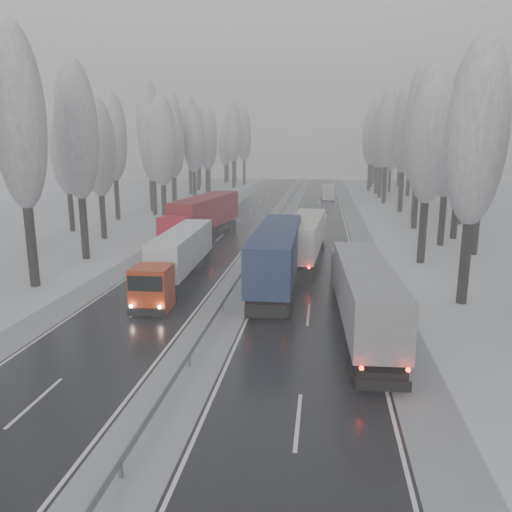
% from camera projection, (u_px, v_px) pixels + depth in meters
% --- Properties ---
extents(ground, '(260.00, 260.00, 0.00)m').
position_uv_depth(ground, '(162.00, 412.00, 19.28)').
color(ground, silver).
rests_on(ground, ground).
extents(carriageway_right, '(7.50, 200.00, 0.03)m').
position_uv_depth(carriageway_right, '(314.00, 252.00, 47.59)').
color(carriageway_right, black).
rests_on(carriageway_right, ground).
extents(carriageway_left, '(7.50, 200.00, 0.03)m').
position_uv_depth(carriageway_left, '(207.00, 249.00, 48.96)').
color(carriageway_left, black).
rests_on(carriageway_left, ground).
extents(median_slush, '(3.00, 200.00, 0.04)m').
position_uv_depth(median_slush, '(260.00, 251.00, 48.28)').
color(median_slush, gray).
rests_on(median_slush, ground).
extents(shoulder_right, '(2.40, 200.00, 0.04)m').
position_uv_depth(shoulder_right, '(367.00, 254.00, 46.94)').
color(shoulder_right, gray).
rests_on(shoulder_right, ground).
extents(shoulder_left, '(2.40, 200.00, 0.04)m').
position_uv_depth(shoulder_left, '(158.00, 248.00, 49.61)').
color(shoulder_left, gray).
rests_on(shoulder_left, ground).
extents(median_guardrail, '(0.12, 200.00, 0.76)m').
position_uv_depth(median_guardrail, '(260.00, 245.00, 48.14)').
color(median_guardrail, slate).
rests_on(median_guardrail, ground).
extents(tree_16, '(3.60, 3.60, 16.53)m').
position_uv_depth(tree_16, '(477.00, 134.00, 30.11)').
color(tree_16, black).
rests_on(tree_16, ground).
extents(tree_18, '(3.60, 3.60, 16.58)m').
position_uv_depth(tree_18, '(430.00, 137.00, 41.16)').
color(tree_18, black).
rests_on(tree_18, ground).
extents(tree_19, '(3.60, 3.60, 14.57)m').
position_uv_depth(tree_19, '(483.00, 152.00, 44.59)').
color(tree_19, black).
rests_on(tree_19, ground).
extents(tree_20, '(3.60, 3.60, 15.71)m').
position_uv_depth(tree_20, '(448.00, 144.00, 48.70)').
color(tree_20, black).
rests_on(tree_20, ground).
extents(tree_21, '(3.60, 3.60, 18.62)m').
position_uv_depth(tree_21, '(463.00, 125.00, 51.87)').
color(tree_21, black).
rests_on(tree_21, ground).
extents(tree_22, '(3.60, 3.60, 15.86)m').
position_uv_depth(tree_22, '(420.00, 143.00, 58.88)').
color(tree_22, black).
rests_on(tree_22, ground).
extents(tree_23, '(3.60, 3.60, 13.55)m').
position_uv_depth(tree_23, '(465.00, 155.00, 62.25)').
color(tree_23, black).
rests_on(tree_23, ground).
extents(tree_24, '(3.60, 3.60, 20.49)m').
position_uv_depth(tree_24, '(421.00, 119.00, 63.36)').
color(tree_24, black).
rests_on(tree_24, ground).
extents(tree_25, '(3.60, 3.60, 19.44)m').
position_uv_depth(tree_25, '(468.00, 125.00, 66.47)').
color(tree_25, black).
rests_on(tree_25, ground).
extents(tree_26, '(3.60, 3.60, 18.78)m').
position_uv_depth(tree_26, '(405.00, 130.00, 73.55)').
color(tree_26, black).
rests_on(tree_26, ground).
extents(tree_27, '(3.60, 3.60, 17.62)m').
position_uv_depth(tree_27, '(448.00, 136.00, 76.65)').
color(tree_27, black).
rests_on(tree_27, ground).
extents(tree_28, '(3.60, 3.60, 19.62)m').
position_uv_depth(tree_28, '(388.00, 128.00, 83.92)').
color(tree_28, black).
rests_on(tree_28, ground).
extents(tree_29, '(3.60, 3.60, 18.11)m').
position_uv_depth(tree_29, '(428.00, 135.00, 87.04)').
color(tree_29, black).
rests_on(tree_29, ground).
extents(tree_30, '(3.60, 3.60, 17.86)m').
position_uv_depth(tree_30, '(382.00, 136.00, 93.56)').
color(tree_30, black).
rests_on(tree_30, ground).
extents(tree_31, '(3.60, 3.60, 18.58)m').
position_uv_depth(tree_31, '(411.00, 134.00, 96.56)').
color(tree_31, black).
rests_on(tree_31, ground).
extents(tree_32, '(3.60, 3.60, 17.33)m').
position_uv_depth(tree_32, '(378.00, 138.00, 100.89)').
color(tree_32, black).
rests_on(tree_32, ground).
extents(tree_33, '(3.60, 3.60, 14.33)m').
position_uv_depth(tree_33, '(391.00, 148.00, 104.77)').
color(tree_33, black).
rests_on(tree_33, ground).
extents(tree_34, '(3.60, 3.60, 17.63)m').
position_uv_depth(tree_34, '(371.00, 138.00, 107.83)').
color(tree_34, black).
rests_on(tree_34, ground).
extents(tree_35, '(3.60, 3.60, 18.25)m').
position_uv_depth(tree_35, '(412.00, 136.00, 110.41)').
color(tree_35, black).
rests_on(tree_35, ground).
extents(tree_36, '(3.60, 3.60, 20.23)m').
position_uv_depth(tree_36, '(373.00, 131.00, 116.81)').
color(tree_36, black).
rests_on(tree_36, ground).
extents(tree_37, '(3.60, 3.60, 16.37)m').
position_uv_depth(tree_37, '(401.00, 142.00, 120.31)').
color(tree_37, black).
rests_on(tree_37, ground).
extents(tree_38, '(3.60, 3.60, 17.97)m').
position_uv_depth(tree_38, '(376.00, 138.00, 127.12)').
color(tree_38, black).
rests_on(tree_38, ground).
extents(tree_39, '(3.60, 3.60, 16.19)m').
position_uv_depth(tree_39, '(385.00, 143.00, 130.87)').
color(tree_39, black).
rests_on(tree_39, ground).
extents(tree_56, '(3.60, 3.60, 18.12)m').
position_uv_depth(tree_56, '(19.00, 120.00, 33.82)').
color(tree_56, black).
rests_on(tree_56, ground).
extents(tree_58, '(3.60, 3.60, 17.21)m').
position_uv_depth(tree_58, '(77.00, 132.00, 42.56)').
color(tree_58, black).
rests_on(tree_58, ground).
extents(tree_59, '(3.60, 3.60, 18.41)m').
position_uv_depth(tree_59, '(20.00, 125.00, 47.27)').
color(tree_59, black).
rests_on(tree_59, ground).
extents(tree_60, '(3.60, 3.60, 14.84)m').
position_uv_depth(tree_60, '(98.00, 149.00, 52.55)').
color(tree_60, black).
rests_on(tree_60, ground).
extents(tree_61, '(3.60, 3.60, 13.95)m').
position_uv_depth(tree_61, '(66.00, 154.00, 57.30)').
color(tree_61, black).
rests_on(tree_61, ground).
extents(tree_62, '(3.60, 3.60, 16.04)m').
position_uv_depth(tree_62, '(162.00, 142.00, 61.10)').
color(tree_62, black).
rests_on(tree_62, ground).
extents(tree_63, '(3.60, 3.60, 16.88)m').
position_uv_depth(tree_63, '(113.00, 138.00, 65.88)').
color(tree_63, black).
rests_on(tree_63, ground).
extents(tree_64, '(3.60, 3.60, 15.42)m').
position_uv_depth(tree_64, '(152.00, 145.00, 70.44)').
color(tree_64, black).
rests_on(tree_64, ground).
extents(tree_65, '(3.60, 3.60, 19.48)m').
position_uv_depth(tree_65, '(149.00, 127.00, 73.97)').
color(tree_65, black).
rests_on(tree_65, ground).
extents(tree_66, '(3.60, 3.60, 15.23)m').
position_uv_depth(tree_66, '(173.00, 146.00, 79.76)').
color(tree_66, black).
rests_on(tree_66, ground).
extents(tree_67, '(3.60, 3.60, 17.09)m').
position_uv_depth(tree_67, '(172.00, 138.00, 83.55)').
color(tree_67, black).
rests_on(tree_67, ground).
extents(tree_68, '(3.60, 3.60, 16.65)m').
position_uv_depth(tree_68, '(193.00, 140.00, 85.90)').
color(tree_68, black).
rests_on(tree_68, ground).
extents(tree_69, '(3.60, 3.60, 19.35)m').
position_uv_depth(tree_69, '(173.00, 131.00, 90.02)').
color(tree_69, black).
rests_on(tree_69, ground).
extents(tree_70, '(3.60, 3.60, 17.09)m').
position_uv_depth(tree_70, '(208.00, 139.00, 95.54)').
color(tree_70, black).
rests_on(tree_70, ground).
extents(tree_71, '(3.60, 3.60, 19.61)m').
position_uv_depth(tree_71, '(189.00, 131.00, 99.68)').
color(tree_71, black).
rests_on(tree_71, ground).
extents(tree_72, '(3.60, 3.60, 15.11)m').
position_uv_depth(tree_72, '(206.00, 146.00, 105.20)').
color(tree_72, black).
rests_on(tree_72, ground).
extents(tree_73, '(3.60, 3.60, 17.22)m').
position_uv_depth(tree_73, '(197.00, 139.00, 109.15)').
color(tree_73, black).
rests_on(tree_73, ground).
extents(tree_74, '(3.60, 3.60, 19.68)m').
position_uv_depth(tree_74, '(233.00, 132.00, 114.49)').
color(tree_74, black).
rests_on(tree_74, ground).
extents(tree_75, '(3.60, 3.60, 18.60)m').
position_uv_depth(tree_75, '(199.00, 136.00, 119.70)').
color(tree_75, black).
rests_on(tree_75, ground).
extents(tree_76, '(3.60, 3.60, 18.55)m').
position_uv_depth(tree_76, '(244.00, 136.00, 123.59)').
color(tree_76, black).
rests_on(tree_76, ground).
extents(tree_77, '(3.60, 3.60, 14.32)m').
position_uv_depth(tree_77, '(225.00, 147.00, 128.78)').
color(tree_77, black).
rests_on(tree_77, ground).
extents(tree_78, '(3.60, 3.60, 19.55)m').
position_uv_depth(tree_78, '(235.00, 134.00, 130.28)').
color(tree_78, black).
rests_on(tree_78, ground).
extents(tree_79, '(3.60, 3.60, 17.07)m').
position_uv_depth(tree_79, '(227.00, 140.00, 134.86)').
color(tree_79, black).
rests_on(tree_79, ground).
extents(truck_grey_tarp, '(3.19, 15.58, 3.97)m').
position_uv_depth(truck_grey_tarp, '(362.00, 290.00, 27.24)').
color(truck_grey_tarp, '#515056').
rests_on(truck_grey_tarp, ground).
extents(truck_blue_box, '(2.86, 17.35, 4.44)m').
position_uv_depth(truck_blue_box, '(278.00, 251.00, 35.73)').
color(truck_blue_box, '#201F4D').
rests_on(truck_blue_box, ground).
extents(truck_cream_box, '(3.41, 15.67, 3.99)m').
position_uv_depth(truck_cream_box, '(307.00, 235.00, 43.65)').
color(truck_cream_box, '#B7B4A2').
rests_on(truck_cream_box, ground).
extents(box_truck_distant, '(2.47, 7.26, 2.68)m').
position_uv_depth(box_truck_distant, '(328.00, 192.00, 92.81)').
color(box_truck_distant, '#AAAEB1').
rests_on(box_truck_distant, ground).
extents(truck_red_white, '(2.78, 14.57, 3.72)m').
position_uv_depth(truck_red_white, '(179.00, 254.00, 36.82)').
color(truck_red_white, '#AB2809').
rests_on(truck_red_white, ground).
extents(truck_red_red, '(5.09, 17.88, 4.55)m').
position_uv_depth(truck_red_red, '(202.00, 215.00, 53.23)').
color(truck_red_red, red).
rests_on(truck_red_red, ground).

